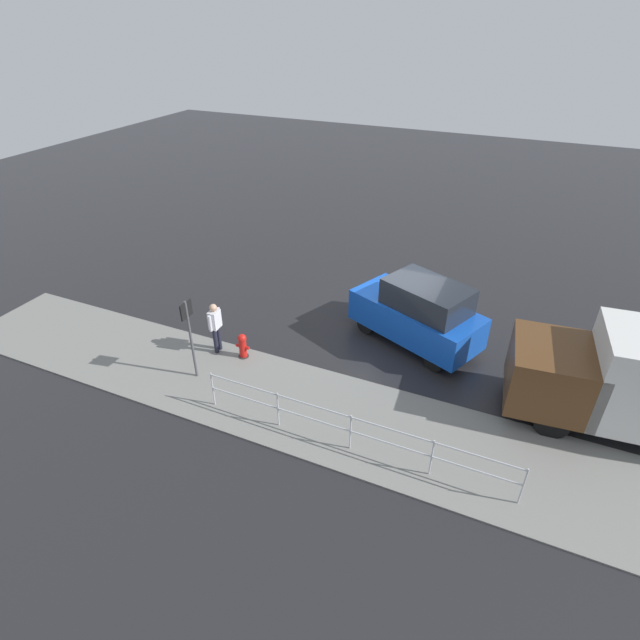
# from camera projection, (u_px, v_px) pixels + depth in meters

# --- Properties ---
(ground_plane) EXTENTS (60.00, 60.00, 0.00)m
(ground_plane) POSITION_uv_depth(u_px,v_px,m) (392.00, 333.00, 15.62)
(ground_plane) COLOR black
(kerb_strip) EXTENTS (24.00, 3.20, 0.04)m
(kerb_strip) POSITION_uv_depth(u_px,v_px,m) (342.00, 418.00, 12.36)
(kerb_strip) COLOR slate
(kerb_strip) RESTS_ON ground
(moving_hatchback) EXTENTS (4.25, 3.10, 2.06)m
(moving_hatchback) POSITION_uv_depth(u_px,v_px,m) (419.00, 313.00, 14.66)
(moving_hatchback) COLOR blue
(moving_hatchback) RESTS_ON ground
(fire_hydrant) EXTENTS (0.42, 0.31, 0.80)m
(fire_hydrant) POSITION_uv_depth(u_px,v_px,m) (243.00, 346.00, 14.31)
(fire_hydrant) COLOR red
(fire_hydrant) RESTS_ON ground
(pedestrian) EXTENTS (0.26, 0.57, 1.62)m
(pedestrian) POSITION_uv_depth(u_px,v_px,m) (215.00, 324.00, 14.26)
(pedestrian) COLOR silver
(pedestrian) RESTS_ON ground
(metal_railing) EXTENTS (7.43, 0.04, 1.05)m
(metal_railing) POSITION_uv_depth(u_px,v_px,m) (351.00, 426.00, 11.14)
(metal_railing) COLOR #B7BABF
(metal_railing) RESTS_ON ground
(sign_post) EXTENTS (0.07, 0.44, 2.40)m
(sign_post) POSITION_uv_depth(u_px,v_px,m) (189.00, 329.00, 12.93)
(sign_post) COLOR #4C4C51
(sign_post) RESTS_ON ground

